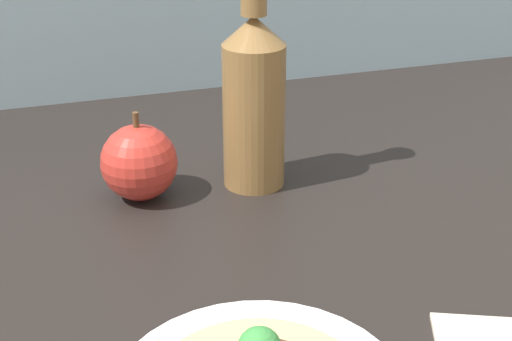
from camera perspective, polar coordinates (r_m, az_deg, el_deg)
ground_plane at (r=70.28cm, az=1.81°, el=-8.83°), size 180.00×110.00×4.00cm
cider_bottle at (r=79.99cm, az=-0.17°, el=6.18°), size 7.13×7.13×29.54cm
apple at (r=80.26cm, az=-9.34°, el=0.65°), size 8.60×8.60×10.25cm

